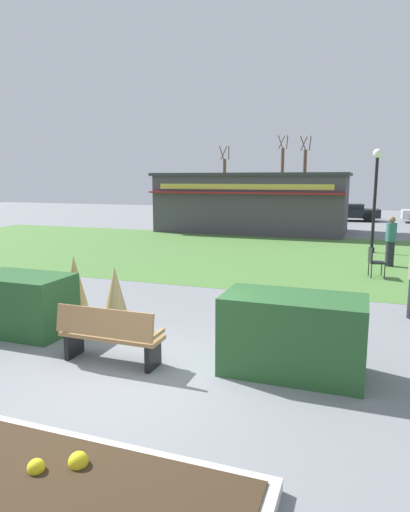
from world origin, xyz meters
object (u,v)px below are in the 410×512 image
Objects in this scene: parked_car_west_slot at (278,210)px; tree_right_bg at (304,181)px; food_kiosk at (253,202)px; person_standing at (391,241)px; lamppost_far at (376,188)px; tree_center_bg at (282,179)px; park_bench at (109,335)px; cafe_chair_east at (374,260)px; parked_car_center_slot at (347,211)px; tree_left_bg at (224,184)px.

parked_car_west_slot is 4.33m from tree_right_bg.
food_kiosk reaches higher than person_standing.
lamppost_far is 21.72m from tree_center_bg.
parked_car_west_slot is at bearing 94.96° from park_bench.
parked_car_center_slot is (-1.52, 19.14, 0.12)m from cafe_chair_east.
lamppost_far is 0.94× the size of parked_car_center_slot.
food_kiosk is at bearing 96.89° from park_bench.
parked_car_west_slot is (-2.38, 27.43, 0.16)m from park_bench.
parked_car_center_slot is 0.66× the size of tree_center_bg.
park_bench is at bearing -85.04° from parked_car_west_slot.
lamppost_far reaches higher than cafe_chair_east.
tree_left_bg is at bearing 160.96° from parked_car_center_slot.
parked_car_west_slot is 4.91m from parked_car_center_slot.
food_kiosk is at bearing -120.03° from parked_car_center_slot.
person_standing is 0.40× the size of parked_car_west_slot.
park_bench is at bearing -76.05° from tree_left_bg.
parked_car_west_slot is at bearing -39.66° from person_standing.
food_kiosk is 2.49× the size of parked_car_west_slot.
cafe_chair_east is at bearing -89.95° from lamppost_far.
lamppost_far reaches higher than park_bench.
tree_center_bg reaches higher than parked_car_center_slot.
cafe_chair_east is (0.00, -4.89, -2.05)m from lamppost_far.
tree_center_bg reaches higher than parked_car_west_slot.
parked_car_center_slot is at bearing -19.04° from tree_left_bg.
tree_left_bg is 5.18m from tree_center_bg.
parked_car_center_slot is at bearing 59.97° from food_kiosk.
lamppost_far is 21.30m from tree_left_bg.
tree_center_bg is at bearing 95.56° from park_bench.
lamppost_far is at bearing 90.05° from cafe_chair_east.
tree_right_bg reaches higher than parked_car_center_slot.
tree_right_bg is at bearing 135.10° from parked_car_center_slot.
cafe_chair_east is 0.20× the size of parked_car_center_slot.
lamppost_far is 15.76m from parked_car_west_slot.
tree_left_bg reaches higher than parked_car_center_slot.
tree_center_bg is (-5.80, 6.19, 2.29)m from parked_car_center_slot.
cafe_chair_east is 25.60m from tree_left_bg.
parked_car_center_slot is at bearing -44.90° from tree_right_bg.
cafe_chair_east is 26.47m from tree_center_bg.
person_standing is at bearing -79.43° from lamppost_far.
lamppost_far reaches higher than food_kiosk.
food_kiosk is at bearing 120.51° from cafe_chair_east.
food_kiosk reaches higher than parked_car_center_slot.
person_standing is 0.26× the size of tree_center_bg.
parked_car_center_slot is (4.91, -0.00, 0.00)m from parked_car_west_slot.
parked_car_center_slot is (2.53, 27.42, 0.16)m from park_bench.
tree_right_bg reaches higher than cafe_chair_east.
parked_car_center_slot is 0.70× the size of tree_right_bg.
tree_left_bg is at bearing 117.38° from cafe_chair_east.
food_kiosk is 11.18m from person_standing.
tree_right_bg reaches higher than person_standing.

